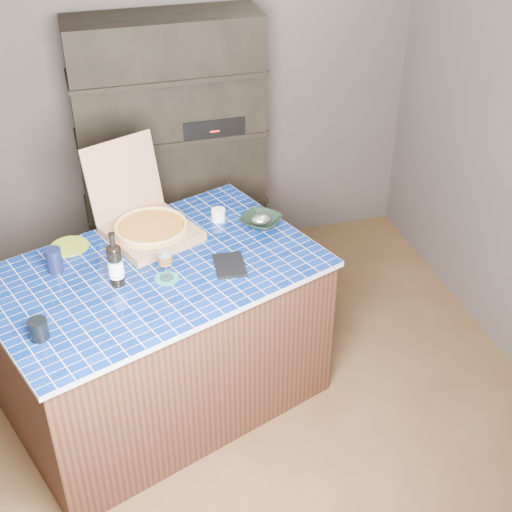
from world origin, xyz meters
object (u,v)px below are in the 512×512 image
object	(u,v)px
pizza_box	(148,224)
dvd_case	(230,265)
wine_glass	(165,258)
bowl	(261,221)
kitchen_island	(161,337)
mead_bottle	(115,264)

from	to	relation	value
pizza_box	dvd_case	bearing A→B (deg)	-72.76
wine_glass	pizza_box	bearing A→B (deg)	92.79
wine_glass	bowl	size ratio (longest dim) A/B	0.81
pizza_box	bowl	world-z (taller)	pizza_box
kitchen_island	wine_glass	xyz separation A→B (m)	(0.05, -0.11, 0.58)
wine_glass	bowl	xyz separation A→B (m)	(0.59, 0.36, -0.10)
mead_bottle	bowl	distance (m)	0.90
wine_glass	bowl	bearing A→B (deg)	31.48
wine_glass	dvd_case	world-z (taller)	wine_glass
mead_bottle	wine_glass	bearing A→B (deg)	-6.09
kitchen_island	wine_glass	distance (m)	0.59
pizza_box	wine_glass	bearing A→B (deg)	-109.99
mead_bottle	wine_glass	size ratio (longest dim) A/B	1.68
mead_bottle	bowl	size ratio (longest dim) A/B	1.37
pizza_box	wine_glass	size ratio (longest dim) A/B	3.71
kitchen_island	pizza_box	bearing A→B (deg)	65.04
pizza_box	mead_bottle	size ratio (longest dim) A/B	2.21
kitchen_island	mead_bottle	distance (m)	0.60
mead_bottle	wine_glass	world-z (taller)	mead_bottle
mead_bottle	kitchen_island	bearing A→B (deg)	22.93
pizza_box	kitchen_island	bearing A→B (deg)	-117.42
wine_glass	bowl	world-z (taller)	wine_glass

